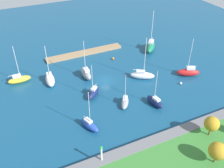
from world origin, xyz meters
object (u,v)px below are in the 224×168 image
at_px(harbor_beacon, 101,152).
at_px(park_tree_center, 218,151).
at_px(sailboat_blue_along_channel, 89,125).
at_px(sailboat_green_near_pier, 151,47).
at_px(sailboat_navy_by_breakwater, 155,102).
at_px(sailboat_gray_lone_south, 86,73).
at_px(park_tree_west, 212,124).
at_px(mooring_buoy_white, 181,83).
at_px(sailboat_gray_far_north, 125,102).
at_px(sailboat_yellow_west_end, 19,79).
at_px(sailboat_white_off_beacon, 50,79).
at_px(pier_dock, 85,53).
at_px(sailboat_red_center_basin, 188,72).
at_px(mooring_buoy_orange, 113,58).
at_px(sailboat_navy_east_end, 93,93).
at_px(sailboat_white_outer_mooring, 142,75).

xyz_separation_m(harbor_beacon, park_tree_center, (-19.61, 9.68, 0.82)).
bearing_deg(sailboat_blue_along_channel, sailboat_green_near_pier, 109.49).
bearing_deg(sailboat_navy_by_breakwater, sailboat_gray_lone_south, 22.00).
xyz_separation_m(park_tree_west, sailboat_gray_lone_south, (15.50, -34.54, -2.99)).
height_order(sailboat_blue_along_channel, mooring_buoy_white, sailboat_blue_along_channel).
bearing_deg(park_tree_center, sailboat_gray_far_north, -73.93).
height_order(park_tree_center, mooring_buoy_white, park_tree_center).
distance_m(harbor_beacon, sailboat_green_near_pier, 51.31).
relative_size(park_tree_center, sailboat_yellow_west_end, 0.42).
bearing_deg(sailboat_white_off_beacon, sailboat_navy_by_breakwater, 52.55).
bearing_deg(sailboat_navy_by_breakwater, sailboat_yellow_west_end, 41.63).
height_order(park_tree_center, park_tree_west, park_tree_center).
height_order(pier_dock, park_tree_west, park_tree_west).
relative_size(park_tree_center, sailboat_blue_along_channel, 0.47).
distance_m(sailboat_red_center_basin, sailboat_gray_far_north, 24.03).
height_order(sailboat_yellow_west_end, sailboat_navy_by_breakwater, sailboat_yellow_west_end).
height_order(park_tree_center, sailboat_navy_by_breakwater, sailboat_navy_by_breakwater).
relative_size(harbor_beacon, park_tree_west, 0.77).
height_order(sailboat_green_near_pier, sailboat_red_center_basin, sailboat_green_near_pier).
bearing_deg(sailboat_yellow_west_end, sailboat_navy_by_breakwater, -41.27).
bearing_deg(park_tree_west, mooring_buoy_orange, -84.99).
relative_size(park_tree_center, sailboat_navy_east_end, 0.50).
bearing_deg(park_tree_west, sailboat_green_near_pier, -105.23).
xyz_separation_m(harbor_beacon, sailboat_green_near_pier, (-35.00, -37.47, -1.96)).
height_order(harbor_beacon, mooring_buoy_orange, harbor_beacon).
bearing_deg(pier_dock, sailboat_navy_east_end, 75.36).
xyz_separation_m(sailboat_navy_by_breakwater, mooring_buoy_orange, (-0.55, -25.97, -0.65)).
relative_size(sailboat_blue_along_channel, sailboat_red_center_basin, 0.86).
xyz_separation_m(sailboat_yellow_west_end, mooring_buoy_orange, (-30.33, -0.65, -0.73)).
bearing_deg(sailboat_red_center_basin, mooring_buoy_orange, -23.29).
relative_size(sailboat_green_near_pier, mooring_buoy_orange, 17.77).
relative_size(harbor_beacon, sailboat_white_outer_mooring, 0.28).
relative_size(sailboat_white_off_beacon, sailboat_green_near_pier, 0.82).
xyz_separation_m(park_tree_center, sailboat_green_near_pier, (-15.40, -47.15, -2.77)).
height_order(sailboat_blue_along_channel, sailboat_white_outer_mooring, sailboat_white_outer_mooring).
distance_m(park_tree_center, sailboat_yellow_west_end, 54.99).
bearing_deg(mooring_buoy_white, harbor_beacon, 26.47).
xyz_separation_m(sailboat_blue_along_channel, mooring_buoy_orange, (-18.73, -26.66, -0.57)).
distance_m(harbor_beacon, mooring_buoy_orange, 42.40).
height_order(harbor_beacon, sailboat_red_center_basin, sailboat_red_center_basin).
bearing_deg(sailboat_white_off_beacon, sailboat_red_center_basin, 77.06).
bearing_deg(sailboat_yellow_west_end, sailboat_green_near_pier, 0.35).
height_order(harbor_beacon, sailboat_gray_far_north, sailboat_gray_far_north).
xyz_separation_m(mooring_buoy_orange, mooring_buoy_white, (-11.33, 21.43, -0.05)).
height_order(sailboat_navy_east_end, mooring_buoy_white, sailboat_navy_east_end).
bearing_deg(park_tree_center, mooring_buoy_white, -115.19).
distance_m(sailboat_navy_east_end, sailboat_green_near_pier, 32.54).
distance_m(sailboat_yellow_west_end, sailboat_white_outer_mooring, 35.75).
bearing_deg(sailboat_green_near_pier, sailboat_white_outer_mooring, 2.17).
height_order(sailboat_navy_by_breakwater, mooring_buoy_white, sailboat_navy_by_breakwater).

